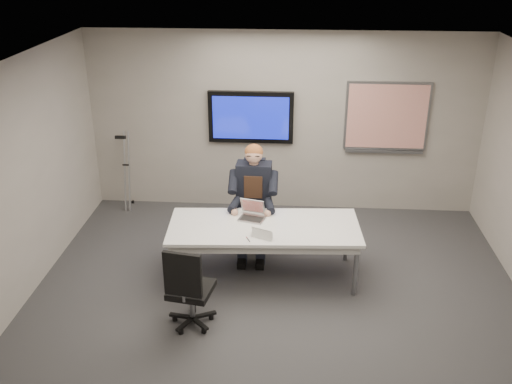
# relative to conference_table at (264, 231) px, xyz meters

# --- Properties ---
(floor) EXTENTS (6.00, 6.00, 0.02)m
(floor) POSITION_rel_conference_table_xyz_m (0.17, -0.87, -0.65)
(floor) COLOR #343436
(floor) RESTS_ON ground
(ceiling) EXTENTS (6.00, 6.00, 0.02)m
(ceiling) POSITION_rel_conference_table_xyz_m (0.17, -0.87, 2.15)
(ceiling) COLOR silver
(ceiling) RESTS_ON wall_back
(wall_back) EXTENTS (6.00, 0.02, 2.80)m
(wall_back) POSITION_rel_conference_table_xyz_m (0.17, 2.13, 0.75)
(wall_back) COLOR #ABA49B
(wall_back) RESTS_ON ground
(wall_left) EXTENTS (0.02, 6.00, 2.80)m
(wall_left) POSITION_rel_conference_table_xyz_m (-2.83, -0.87, 0.75)
(wall_left) COLOR #ABA49B
(wall_left) RESTS_ON ground
(conference_table) EXTENTS (2.43, 1.13, 0.73)m
(conference_table) POSITION_rel_conference_table_xyz_m (0.00, 0.00, 0.00)
(conference_table) COLOR white
(conference_table) RESTS_ON ground
(tv_display) EXTENTS (1.30, 0.09, 0.80)m
(tv_display) POSITION_rel_conference_table_xyz_m (-0.33, 2.07, 0.85)
(tv_display) COLOR black
(tv_display) RESTS_ON wall_back
(whiteboard) EXTENTS (1.25, 0.08, 1.10)m
(whiteboard) POSITION_rel_conference_table_xyz_m (1.72, 2.10, 0.88)
(whiteboard) COLOR gray
(whiteboard) RESTS_ON wall_back
(office_chair_far) EXTENTS (0.48, 0.48, 0.93)m
(office_chair_far) POSITION_rel_conference_table_xyz_m (-0.18, 0.86, -0.36)
(office_chair_far) COLOR black
(office_chair_far) RESTS_ON ground
(office_chair_near) EXTENTS (0.57, 0.57, 1.04)m
(office_chair_near) POSITION_rel_conference_table_xyz_m (-0.75, -1.10, -0.32)
(office_chair_near) COLOR black
(office_chair_near) RESTS_ON ground
(seated_person) EXTENTS (0.48, 0.82, 1.52)m
(seated_person) POSITION_rel_conference_table_xyz_m (-0.18, 0.59, -0.03)
(seated_person) COLOR #202536
(seated_person) RESTS_ON office_chair_far
(crutch) EXTENTS (0.27, 0.69, 1.35)m
(crutch) POSITION_rel_conference_table_xyz_m (-2.28, 1.90, 0.00)
(crutch) COLOR #AFB2B7
(crutch) RESTS_ON ground
(laptop) EXTENTS (0.37, 0.37, 0.23)m
(laptop) POSITION_rel_conference_table_xyz_m (-0.16, 0.21, 0.14)
(laptop) COLOR #A7A7AA
(laptop) RESTS_ON conference_table
(name_tent) EXTENTS (0.28, 0.18, 0.11)m
(name_tent) POSITION_rel_conference_table_xyz_m (-0.01, -0.31, 0.14)
(name_tent) COLOR silver
(name_tent) RESTS_ON conference_table
(pen) EXTENTS (0.06, 0.12, 0.01)m
(pen) POSITION_rel_conference_table_xyz_m (-0.17, -0.37, 0.09)
(pen) COLOR black
(pen) RESTS_ON conference_table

